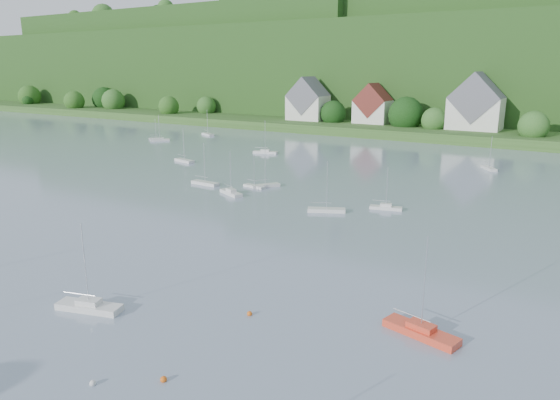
% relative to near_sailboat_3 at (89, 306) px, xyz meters
% --- Properties ---
extents(far_shore_strip, '(600.00, 60.00, 3.00)m').
position_rel_near_sailboat_3_xyz_m(far_shore_strip, '(-0.94, 156.62, 1.05)').
color(far_shore_strip, '#2E521E').
rests_on(far_shore_strip, ground).
extents(forested_ridge, '(620.00, 181.22, 69.89)m').
position_rel_near_sailboat_3_xyz_m(forested_ridge, '(-0.55, 225.19, 22.44)').
color(forested_ridge, '#193912').
rests_on(forested_ridge, ground).
extents(village_building_0, '(14.00, 10.40, 16.00)m').
position_rel_near_sailboat_3_xyz_m(village_building_0, '(-55.94, 143.62, 9.06)').
color(village_building_0, silver).
rests_on(village_building_0, far_shore_strip).
extents(village_building_1, '(12.00, 9.36, 14.00)m').
position_rel_near_sailboat_3_xyz_m(village_building_1, '(-30.94, 145.62, 8.30)').
color(village_building_1, silver).
rests_on(village_building_1, far_shore_strip).
extents(village_building_2, '(16.00, 11.44, 18.00)m').
position_rel_near_sailboat_3_xyz_m(village_building_2, '(4.06, 144.62, 9.82)').
color(village_building_2, silver).
rests_on(village_building_2, far_shore_strip).
extents(near_sailboat_3, '(6.58, 3.50, 8.55)m').
position_rel_near_sailboat_3_xyz_m(near_sailboat_3, '(0.00, 0.00, 0.00)').
color(near_sailboat_3, silver).
rests_on(near_sailboat_3, ground).
extents(near_sailboat_5, '(6.85, 3.36, 8.90)m').
position_rel_near_sailboat_3_xyz_m(near_sailboat_5, '(27.93, 11.77, 0.01)').
color(near_sailboat_5, '#E04228').
rests_on(near_sailboat_5, ground).
extents(mooring_buoy_1, '(0.48, 0.48, 0.48)m').
position_rel_near_sailboat_3_xyz_m(mooring_buoy_1, '(10.03, -7.65, -0.45)').
color(mooring_buoy_1, silver).
rests_on(mooring_buoy_1, ground).
extents(mooring_buoy_2, '(0.51, 0.51, 0.51)m').
position_rel_near_sailboat_3_xyz_m(mooring_buoy_2, '(14.03, -4.62, -0.45)').
color(mooring_buoy_2, orange).
rests_on(mooring_buoy_2, ground).
extents(mooring_buoy_3, '(0.50, 0.50, 0.50)m').
position_rel_near_sailboat_3_xyz_m(mooring_buoy_3, '(13.39, 7.14, -0.45)').
color(mooring_buoy_3, orange).
rests_on(mooring_buoy_3, ground).
extents(far_sailboat_cluster, '(192.04, 72.47, 8.71)m').
position_rel_near_sailboat_3_xyz_m(far_sailboat_cluster, '(4.39, 72.81, -0.08)').
color(far_sailboat_cluster, silver).
rests_on(far_sailboat_cluster, ground).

